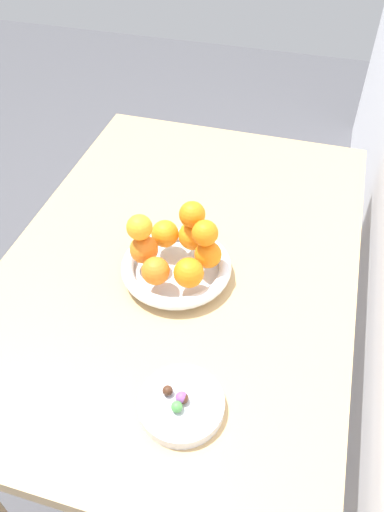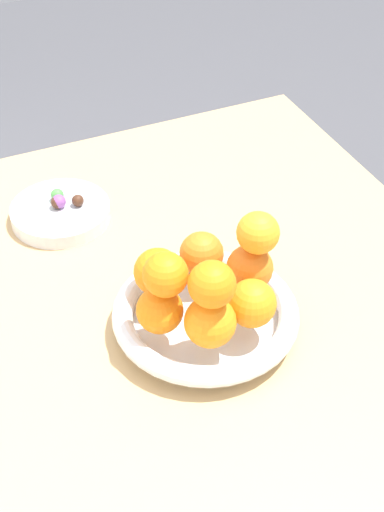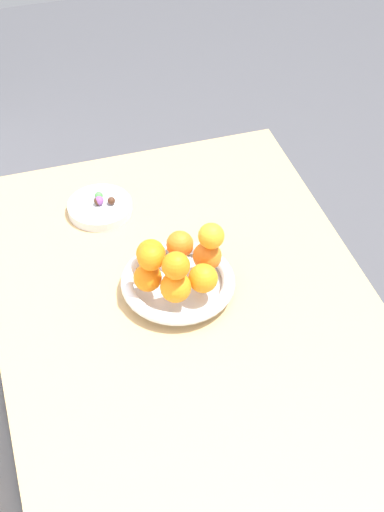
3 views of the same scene
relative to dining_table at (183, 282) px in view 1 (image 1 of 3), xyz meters
name	(u,v)px [view 1 (image 1 of 3)]	position (x,y,z in m)	size (l,w,h in m)	color
ground_plane	(185,417)	(0.00, 0.00, -0.65)	(6.00, 6.00, 0.00)	#4C4C51
dining_table	(183,282)	(0.00, 0.00, 0.00)	(1.10, 0.76, 0.74)	tan
fruit_bowl	(176,268)	(0.06, 0.01, 0.11)	(0.23, 0.23, 0.04)	silver
candy_dish	(181,405)	(0.35, 0.11, 0.10)	(0.15, 0.15, 0.02)	silver
orange_0	(193,236)	(0.01, 0.03, 0.16)	(0.06, 0.06, 0.06)	orange
orange_1	(165,234)	(0.01, -0.03, 0.16)	(0.06, 0.06, 0.06)	orange
orange_2	(144,249)	(0.07, -0.06, 0.16)	(0.06, 0.06, 0.06)	orange
orange_3	(156,271)	(0.12, -0.02, 0.16)	(0.06, 0.06, 0.06)	orange
orange_4	(189,273)	(0.11, 0.05, 0.16)	(0.06, 0.06, 0.06)	orange
orange_5	(208,255)	(0.05, 0.07, 0.16)	(0.06, 0.06, 0.06)	orange
orange_6	(139,227)	(0.07, -0.07, 0.21)	(0.05, 0.05, 0.05)	orange
orange_7	(192,214)	(0.01, 0.02, 0.22)	(0.05, 0.05, 0.05)	orange
orange_8	(205,233)	(0.05, 0.06, 0.21)	(0.05, 0.05, 0.05)	orange
candy_ball_0	(182,398)	(0.35, 0.11, 0.12)	(0.02, 0.02, 0.02)	#8C4C99
candy_ball_1	(168,391)	(0.35, 0.08, 0.12)	(0.02, 0.02, 0.02)	#472819
candy_ball_2	(183,398)	(0.35, 0.11, 0.12)	(0.02, 0.02, 0.02)	#472819
candy_ball_3	(177,407)	(0.37, 0.10, 0.12)	(0.02, 0.02, 0.02)	#4C9947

